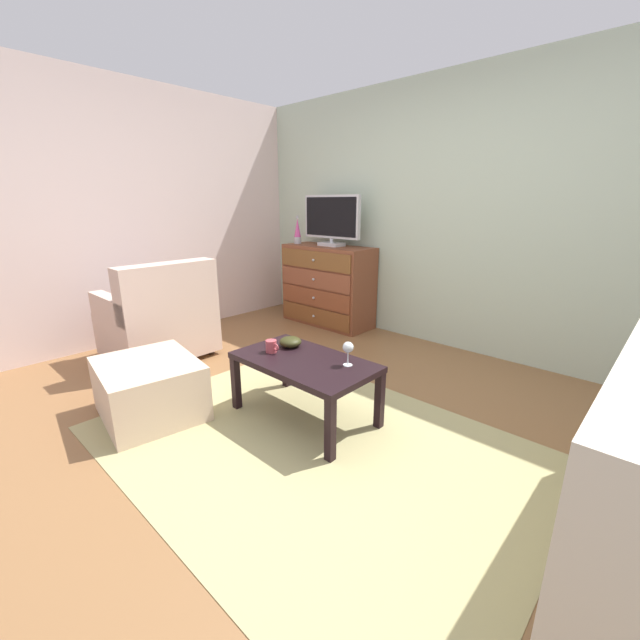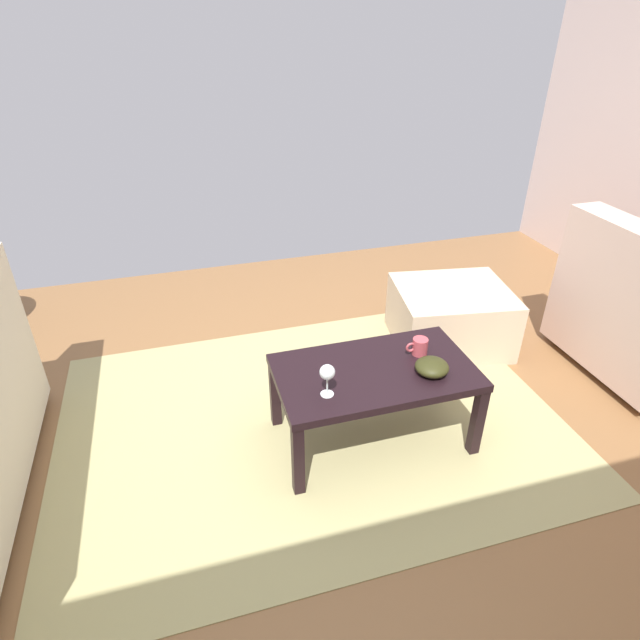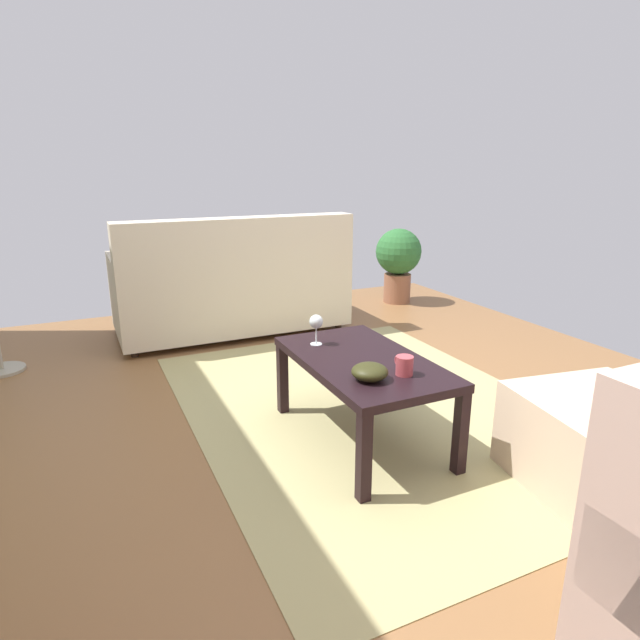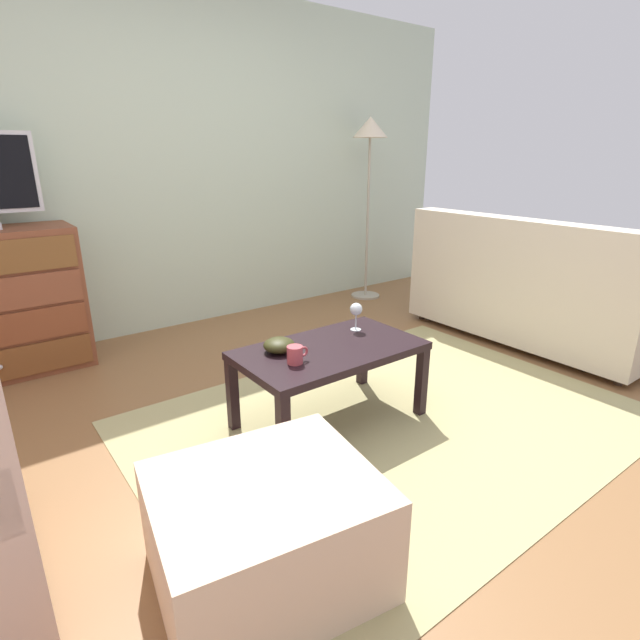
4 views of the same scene
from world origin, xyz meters
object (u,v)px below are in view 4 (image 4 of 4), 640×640
wine_glass (356,310)px  couch_large (531,294)px  mug (295,355)px  standing_lamp (370,145)px  coffee_table (330,357)px  ottoman (266,531)px  bowl_decorative (279,345)px

wine_glass → couch_large: 1.72m
mug → standing_lamp: 2.86m
coffee_table → standing_lamp: bearing=43.6°
standing_lamp → ottoman: bearing=-137.2°
wine_glass → standing_lamp: bearing=46.4°
ottoman → bowl_decorative: bearing=54.7°
ottoman → standing_lamp: bearing=42.8°
wine_glass → mug: 0.56m
mug → bowl_decorative: size_ratio=0.72×
ottoman → wine_glass: bearing=36.9°
couch_large → ottoman: 2.90m
ottoman → standing_lamp: (2.59, 2.40, 1.24)m
wine_glass → standing_lamp: standing_lamp is taller
wine_glass → standing_lamp: 2.36m
coffee_table → wine_glass: wine_glass is taller
bowl_decorative → ottoman: bearing=-125.3°
standing_lamp → couch_large: bearing=-83.0°
bowl_decorative → standing_lamp: size_ratio=0.09×
mug → couch_large: couch_large is taller
coffee_table → ottoman: (-0.81, -0.70, -0.18)m
wine_glass → couch_large: couch_large is taller
mug → couch_large: 2.25m
ottoman → couch_large: bearing=15.3°
ottoman → standing_lamp: 3.74m
coffee_table → ottoman: size_ratio=1.36×
couch_large → ottoman: (-2.79, -0.76, -0.17)m
bowl_decorative → mug: bearing=-94.8°
coffee_table → couch_large: couch_large is taller
coffee_table → couch_large: (1.99, 0.07, -0.01)m
couch_large → ottoman: size_ratio=2.54×
mug → standing_lamp: bearing=40.8°
ottoman → standing_lamp: size_ratio=0.42×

